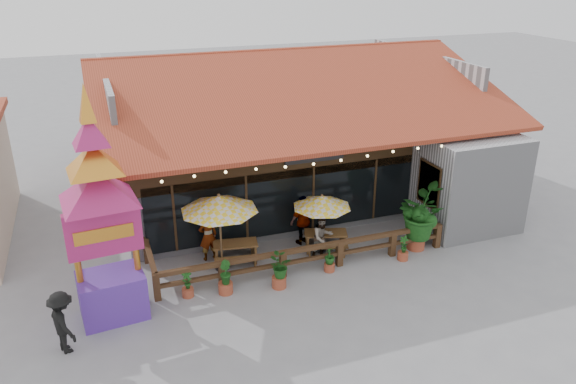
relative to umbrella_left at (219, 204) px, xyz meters
name	(u,v)px	position (x,y,z in m)	size (l,w,h in m)	color
ground	(346,256)	(4.22, -0.66, -2.34)	(100.00, 100.00, 0.00)	gray
restaurant_building	(288,140)	(4.48, 5.95, -0.14)	(15.50, 14.73, 6.09)	#B3B3B8
patio_railing	(288,255)	(1.97, -0.92, -1.73)	(10.00, 2.60, 0.92)	#492D1A
umbrella_left	(219,204)	(0.00, 0.00, 0.00)	(3.16, 3.16, 2.69)	brown
umbrella_right	(322,202)	(3.54, -0.02, -0.46)	(2.18, 2.18, 2.16)	brown
picnic_table_left	(235,249)	(0.54, 0.27, -1.86)	(1.67, 1.51, 0.71)	brown
picnic_table_right	(326,238)	(3.72, -0.03, -1.87)	(1.78, 1.65, 0.70)	brown
thai_sign_tower	(98,193)	(-3.54, -1.53, 1.48)	(2.91, 2.91, 7.24)	#522999
tropical_plant	(419,214)	(6.77, -0.99, -1.00)	(2.01, 2.13, 2.35)	#974129
diner_a	(208,236)	(-0.26, 0.75, -1.46)	(0.64, 0.42, 1.76)	#332010
diner_b	(322,237)	(3.37, -0.53, -1.53)	(0.79, 0.62, 1.63)	#332010
diner_c	(304,220)	(3.17, 0.73, -1.42)	(1.08, 0.45, 1.85)	#332010
pedestrian	(63,322)	(-4.83, -2.73, -1.47)	(1.13, 0.65, 1.75)	black
planter_a	(187,286)	(-1.38, -1.28, -1.98)	(0.35, 0.35, 0.87)	#974129
planter_b	(225,279)	(-0.26, -1.49, -1.85)	(0.44, 0.45, 1.09)	#974129
planter_c	(279,270)	(1.39, -1.74, -1.72)	(0.89, 0.89, 1.11)	#974129
planter_d	(330,260)	(3.27, -1.38, -1.93)	(0.45, 0.45, 0.86)	#974129
planter_e	(403,250)	(5.92, -1.55, -1.97)	(0.36, 0.38, 0.89)	#974129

